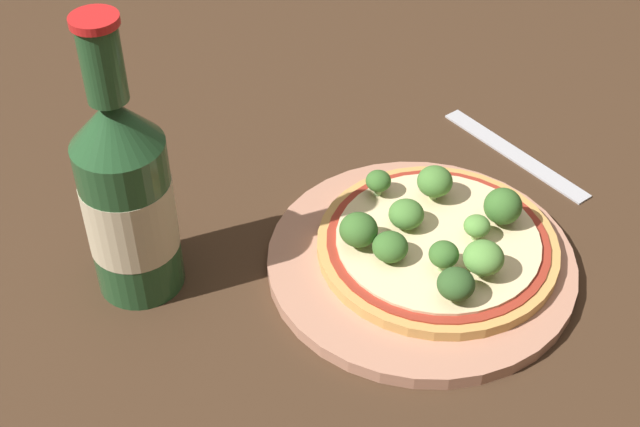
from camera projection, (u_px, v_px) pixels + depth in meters
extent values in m
plane|color=#3D2819|center=(398.00, 266.00, 0.75)|extent=(3.00, 3.00, 0.00)
cylinder|color=tan|center=(421.00, 262.00, 0.75)|extent=(0.26, 0.26, 0.01)
cylinder|color=tan|center=(437.00, 245.00, 0.75)|extent=(0.20, 0.20, 0.01)
cylinder|color=maroon|center=(438.00, 241.00, 0.74)|extent=(0.19, 0.19, 0.00)
cylinder|color=beige|center=(438.00, 239.00, 0.74)|extent=(0.17, 0.17, 0.00)
cylinder|color=#89A866|center=(438.00, 195.00, 0.77)|extent=(0.01, 0.01, 0.01)
ellipsoid|color=#477A33|center=(440.00, 183.00, 0.77)|extent=(0.03, 0.03, 0.03)
cylinder|color=#89A866|center=(406.00, 223.00, 0.75)|extent=(0.01, 0.01, 0.01)
ellipsoid|color=#477A33|center=(406.00, 214.00, 0.74)|extent=(0.03, 0.03, 0.02)
cylinder|color=#89A866|center=(358.00, 240.00, 0.73)|extent=(0.01, 0.01, 0.01)
ellipsoid|color=#386628|center=(359.00, 230.00, 0.72)|extent=(0.03, 0.03, 0.03)
cylinder|color=#89A866|center=(483.00, 266.00, 0.71)|extent=(0.01, 0.01, 0.01)
ellipsoid|color=#568E3D|center=(485.00, 255.00, 0.70)|extent=(0.03, 0.03, 0.03)
cylinder|color=#89A866|center=(501.00, 218.00, 0.75)|extent=(0.01, 0.01, 0.01)
ellipsoid|color=#386628|center=(503.00, 206.00, 0.74)|extent=(0.03, 0.03, 0.03)
cylinder|color=#89A866|center=(476.00, 234.00, 0.74)|extent=(0.01, 0.01, 0.01)
ellipsoid|color=#568E3D|center=(477.00, 226.00, 0.73)|extent=(0.02, 0.02, 0.02)
cylinder|color=#89A866|center=(443.00, 264.00, 0.71)|extent=(0.01, 0.01, 0.01)
ellipsoid|color=#386628|center=(444.00, 254.00, 0.70)|extent=(0.02, 0.02, 0.02)
cylinder|color=#89A866|center=(378.00, 190.00, 0.78)|extent=(0.01, 0.01, 0.01)
ellipsoid|color=#386628|center=(378.00, 181.00, 0.77)|extent=(0.02, 0.02, 0.02)
cylinder|color=#89A866|center=(454.00, 294.00, 0.69)|extent=(0.01, 0.01, 0.01)
ellipsoid|color=#2D5123|center=(456.00, 284.00, 0.68)|extent=(0.03, 0.03, 0.02)
cylinder|color=#89A866|center=(395.00, 257.00, 0.72)|extent=(0.01, 0.01, 0.01)
ellipsoid|color=#386628|center=(395.00, 249.00, 0.71)|extent=(0.03, 0.03, 0.02)
cylinder|color=#234C28|center=(131.00, 216.00, 0.70)|extent=(0.07, 0.07, 0.14)
cylinder|color=#C6B793|center=(130.00, 213.00, 0.69)|extent=(0.07, 0.07, 0.06)
cone|color=#234C28|center=(113.00, 122.00, 0.64)|extent=(0.07, 0.07, 0.04)
cylinder|color=#234C28|center=(102.00, 63.00, 0.60)|extent=(0.03, 0.03, 0.06)
cylinder|color=red|center=(94.00, 20.00, 0.58)|extent=(0.03, 0.03, 0.01)
cube|color=#B2B2B7|center=(515.00, 153.00, 0.87)|extent=(0.08, 0.17, 0.00)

